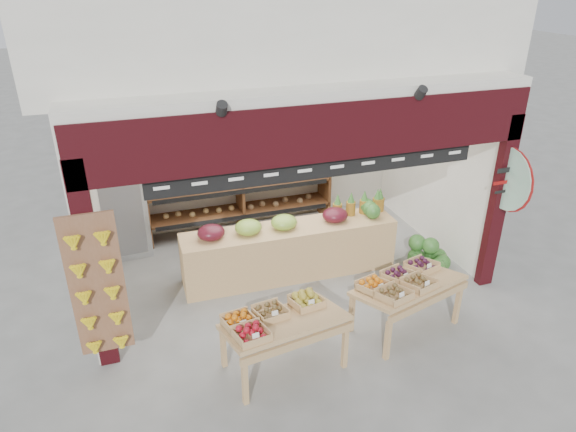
# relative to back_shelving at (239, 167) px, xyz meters

# --- Properties ---
(ground) EXTENTS (60.00, 60.00, 0.00)m
(ground) POSITION_rel_back_shelving_xyz_m (0.34, -1.93, -1.21)
(ground) COLOR slate
(ground) RESTS_ON ground
(shop_structure) EXTENTS (6.36, 5.12, 5.40)m
(shop_structure) POSITION_rel_back_shelving_xyz_m (0.34, -0.31, 2.71)
(shop_structure) COLOR silver
(shop_structure) RESTS_ON ground
(banana_board) EXTENTS (0.60, 0.15, 1.80)m
(banana_board) POSITION_rel_back_shelving_xyz_m (-2.39, -3.10, -0.09)
(banana_board) COLOR brown
(banana_board) RESTS_ON ground
(gift_sign) EXTENTS (0.04, 0.93, 0.92)m
(gift_sign) POSITION_rel_back_shelving_xyz_m (3.09, -3.07, 0.54)
(gift_sign) COLOR #A2CBB4
(gift_sign) RESTS_ON ground
(back_shelving) EXTENTS (3.35, 0.55, 2.04)m
(back_shelving) POSITION_rel_back_shelving_xyz_m (0.00, 0.00, 0.00)
(back_shelving) COLOR brown
(back_shelving) RESTS_ON ground
(refrigerator) EXTENTS (0.82, 0.82, 1.99)m
(refrigerator) POSITION_rel_back_shelving_xyz_m (-2.06, -0.18, -0.21)
(refrigerator) COLOR silver
(refrigerator) RESTS_ON ground
(cardboard_stack) EXTENTS (0.99, 0.72, 0.67)m
(cardboard_stack) POSITION_rel_back_shelving_xyz_m (-0.62, -1.57, -0.96)
(cardboard_stack) COLOR beige
(cardboard_stack) RESTS_ON ground
(mid_counter) EXTENTS (3.33, 0.71, 1.05)m
(mid_counter) POSITION_rel_back_shelving_xyz_m (0.33, -1.79, -0.75)
(mid_counter) COLOR tan
(mid_counter) RESTS_ON ground
(display_table_left) EXTENTS (1.51, 0.98, 0.92)m
(display_table_left) POSITION_rel_back_shelving_xyz_m (-0.51, -3.72, -0.52)
(display_table_left) COLOR tan
(display_table_left) RESTS_ON ground
(display_table_right) EXTENTS (1.57, 1.13, 0.92)m
(display_table_right) POSITION_rel_back_shelving_xyz_m (1.31, -3.54, -0.51)
(display_table_right) COLOR tan
(display_table_right) RESTS_ON ground
(watermelon_pile) EXTENTS (0.72, 0.69, 0.52)m
(watermelon_pile) POSITION_rel_back_shelving_xyz_m (2.52, -2.31, -1.01)
(watermelon_pile) COLOR #1E4A18
(watermelon_pile) RESTS_ON ground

